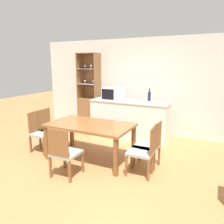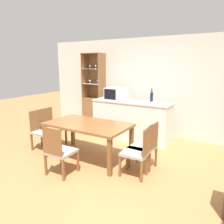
% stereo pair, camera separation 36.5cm
% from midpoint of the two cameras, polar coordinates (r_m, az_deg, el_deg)
% --- Properties ---
extents(ground_plane, '(18.00, 18.00, 0.00)m').
position_cam_midpoint_polar(ground_plane, '(3.99, -4.81, -15.66)').
color(ground_plane, '#B27A47').
extents(wall_back, '(6.80, 0.06, 2.55)m').
position_cam_midpoint_polar(wall_back, '(5.94, 8.38, 6.55)').
color(wall_back, silver).
rests_on(wall_back, ground_plane).
extents(kitchen_counter, '(2.00, 0.59, 0.97)m').
position_cam_midpoint_polar(kitchen_counter, '(5.55, 2.59, -2.05)').
color(kitchen_counter, white).
rests_on(kitchen_counter, ground_plane).
extents(display_cabinet, '(0.63, 0.39, 2.18)m').
position_cam_midpoint_polar(display_cabinet, '(6.65, -7.44, 1.55)').
color(display_cabinet, brown).
rests_on(display_cabinet, ground_plane).
extents(dining_table, '(1.65, 0.94, 0.73)m').
position_cam_midpoint_polar(dining_table, '(4.34, -8.17, -4.12)').
color(dining_table, brown).
rests_on(dining_table, ground_plane).
extents(dining_chair_side_left_far, '(0.45, 0.45, 0.87)m').
position_cam_midpoint_polar(dining_chair_side_left_far, '(5.23, -17.74, -4.23)').
color(dining_chair_side_left_far, '#999E93').
rests_on(dining_chair_side_left_far, ground_plane).
extents(dining_chair_side_right_near, '(0.45, 0.45, 0.87)m').
position_cam_midpoint_polar(dining_chair_side_right_near, '(3.78, 5.51, -10.13)').
color(dining_chair_side_right_near, '#999E93').
rests_on(dining_chair_side_right_near, ground_plane).
extents(dining_chair_side_right_far, '(0.45, 0.45, 0.87)m').
position_cam_midpoint_polar(dining_chair_side_right_far, '(4.02, 6.96, -8.74)').
color(dining_chair_side_right_far, '#999E93').
rests_on(dining_chair_side_right_far, ground_plane).
extents(dining_chair_side_left_near, '(0.43, 0.43, 0.87)m').
position_cam_midpoint_polar(dining_chair_side_left_near, '(5.04, -19.95, -5.00)').
color(dining_chair_side_left_near, '#999E93').
rests_on(dining_chair_side_left_near, ground_plane).
extents(dining_chair_head_near, '(0.44, 0.44, 0.87)m').
position_cam_midpoint_polar(dining_chair_head_near, '(3.82, -15.02, -10.25)').
color(dining_chair_head_near, '#999E93').
rests_on(dining_chair_head_near, ground_plane).
extents(microwave, '(0.53, 0.38, 0.30)m').
position_cam_midpoint_polar(microwave, '(5.66, -1.46, 4.80)').
color(microwave, silver).
rests_on(microwave, kitchen_counter).
extents(wine_bottle, '(0.07, 0.07, 0.32)m').
position_cam_midpoint_polar(wine_bottle, '(5.47, 7.83, 4.13)').
color(wine_bottle, '#141E38').
rests_on(wine_bottle, kitchen_counter).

